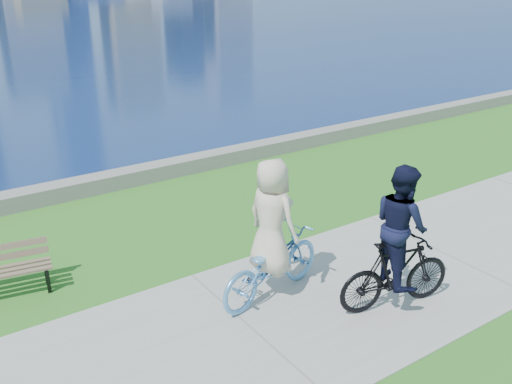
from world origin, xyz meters
The scene contains 6 objects.
ground centered at (0.00, 0.00, 0.00)m, with size 320.00×320.00×0.00m, color #235F19.
concrete_path centered at (0.00, 0.00, 0.01)m, with size 80.00×3.50×0.02m, color gray.
seawall centered at (0.00, 6.20, 0.17)m, with size 90.00×0.50×0.35m, color slate.
park_bench centered at (-2.63, 2.90, 0.46)m, with size 1.52×0.74×0.75m.
cyclist_woman centered at (0.72, 0.56, 0.83)m, with size 1.11×2.11×2.18m.
cyclist_man centered at (2.04, -0.69, 0.94)m, with size 0.93×1.87×2.20m.
Camera 1 is at (-3.66, -5.50, 4.75)m, focal length 40.00 mm.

